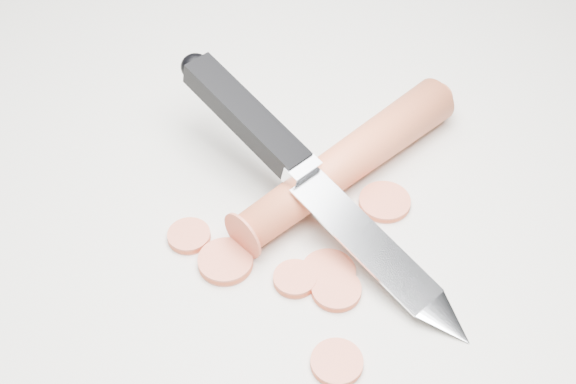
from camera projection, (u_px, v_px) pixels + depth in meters
The scene contains 10 objects.
ground at pixel (344, 217), 0.59m from camera, with size 2.40×2.40×0.00m, color beige.
carrot at pixel (347, 162), 0.60m from camera, with size 0.03×0.03×0.21m, color #D25730.
carrot_slice_0 at pixel (189, 236), 0.57m from camera, with size 0.03×0.03×0.01m, color #CB583C.
carrot_slice_1 at pixel (226, 262), 0.56m from camera, with size 0.04×0.04×0.01m, color #CB583C.
carrot_slice_2 at pixel (328, 272), 0.55m from camera, with size 0.04×0.04×0.01m, color #CB583C.
carrot_slice_3 at pixel (336, 290), 0.54m from camera, with size 0.03×0.03×0.01m, color #CB583C.
carrot_slice_4 at pixel (295, 279), 0.55m from camera, with size 0.03×0.03×0.01m, color #CB583C.
carrot_slice_5 at pixel (385, 202), 0.60m from camera, with size 0.04×0.04×0.01m, color #CB583C.
carrot_slice_6 at pixel (337, 363), 0.50m from camera, with size 0.03×0.03×0.01m, color #CB583C.
kitchen_knife at pixel (318, 183), 0.56m from camera, with size 0.29×0.09×0.08m, color silver, non-canonical shape.
Camera 1 is at (0.18, -0.34, 0.45)m, focal length 50.00 mm.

